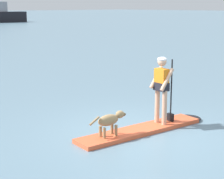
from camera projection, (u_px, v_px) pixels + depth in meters
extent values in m
plane|color=slate|center=(141.00, 132.00, 9.45)|extent=(400.00, 400.00, 0.00)
cube|color=#E55933|center=(141.00, 130.00, 9.44)|extent=(3.52, 1.08, 0.10)
ellipsoid|color=black|center=(190.00, 118.00, 10.45)|extent=(0.63, 0.68, 0.10)
cylinder|color=tan|center=(157.00, 106.00, 9.82)|extent=(0.12, 0.12, 0.87)
cylinder|color=tan|center=(164.00, 108.00, 9.61)|extent=(0.12, 0.12, 0.87)
cube|color=black|center=(161.00, 86.00, 9.61)|extent=(0.26, 0.38, 0.20)
cube|color=orange|center=(162.00, 79.00, 9.57)|extent=(0.24, 0.36, 0.53)
sphere|color=tan|center=(162.00, 62.00, 9.48)|extent=(0.22, 0.22, 0.22)
ellipsoid|color=white|center=(162.00, 59.00, 9.46)|extent=(0.23, 0.23, 0.11)
cylinder|color=tan|center=(156.00, 77.00, 9.71)|extent=(0.43, 0.14, 0.54)
cylinder|color=tan|center=(167.00, 80.00, 9.42)|extent=(0.43, 0.14, 0.54)
cylinder|color=black|center=(171.00, 91.00, 9.84)|extent=(0.04, 0.04, 1.59)
cube|color=black|center=(170.00, 117.00, 9.99)|extent=(0.10, 0.19, 0.20)
ellipsoid|color=#997A51|center=(108.00, 120.00, 8.78)|extent=(0.57, 0.29, 0.26)
ellipsoid|color=#997A51|center=(120.00, 114.00, 8.95)|extent=(0.24, 0.19, 0.18)
ellipsoid|color=brown|center=(124.00, 114.00, 9.02)|extent=(0.13, 0.09, 0.08)
cylinder|color=#997A51|center=(94.00, 121.00, 8.55)|extent=(0.27, 0.08, 0.18)
cylinder|color=#997A51|center=(112.00, 129.00, 8.99)|extent=(0.07, 0.07, 0.25)
cylinder|color=#997A51|center=(116.00, 130.00, 8.86)|extent=(0.07, 0.07, 0.25)
cylinder|color=#997A51|center=(100.00, 131.00, 8.79)|extent=(0.07, 0.07, 0.25)
cylinder|color=#997A51|center=(104.00, 133.00, 8.67)|extent=(0.07, 0.07, 0.25)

